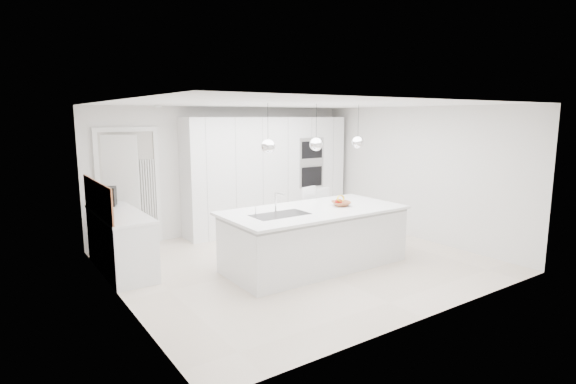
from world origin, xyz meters
TOP-DOWN VIEW (x-y plane):
  - floor at (0.00, 0.00)m, footprint 5.50×5.50m
  - wall_back at (0.00, 2.50)m, footprint 5.50×0.00m
  - wall_left at (-2.75, 0.00)m, footprint 0.00×5.00m
  - ceiling at (0.00, 0.00)m, footprint 5.50×5.50m
  - tall_cabinets at (0.80, 2.20)m, footprint 3.60×0.60m
  - oven_stack at (1.70, 1.89)m, footprint 0.62×0.04m
  - doorway_frame at (-1.95, 2.47)m, footprint 1.11×0.08m
  - hallway_door at (-2.20, 2.42)m, footprint 0.76×0.38m
  - radiator at (-1.63, 2.46)m, footprint 0.32×0.04m
  - left_base_cabinets at (-2.45, 1.20)m, footprint 0.60×1.80m
  - left_worktop at (-2.45, 1.20)m, footprint 0.62×1.82m
  - oak_backsplash at (-2.74, 1.20)m, footprint 0.02×1.80m
  - island_base at (0.10, -0.30)m, footprint 2.80×1.20m
  - island_worktop at (0.10, -0.25)m, footprint 2.84×1.40m
  - island_sink at (-0.55, -0.30)m, footprint 0.84×0.44m
  - island_tap at (-0.50, -0.10)m, footprint 0.02×0.02m
  - pendant_left at (-0.75, -0.30)m, footprint 0.20×0.20m
  - pendant_mid at (0.10, -0.30)m, footprint 0.20×0.20m
  - pendant_right at (0.95, -0.30)m, footprint 0.20×0.20m
  - fruit_bowl at (0.61, -0.31)m, footprint 0.39×0.39m
  - espresso_machine at (-2.43, 1.81)m, footprint 0.27×0.33m
  - bar_stool_left at (0.67, 0.49)m, footprint 0.46×0.56m
  - bar_stool_right at (1.12, 0.67)m, footprint 0.34×0.47m
  - apple_a at (0.59, -0.29)m, footprint 0.08×0.08m
  - apple_b at (0.57, -0.29)m, footprint 0.08×0.08m
  - apple_c at (0.56, -0.29)m, footprint 0.08×0.08m
  - banana_bunch at (0.62, -0.29)m, footprint 0.24×0.17m

SIDE VIEW (x-z plane):
  - floor at x=0.00m, z-range 0.00..0.00m
  - left_base_cabinets at x=-2.45m, z-range 0.00..0.86m
  - island_base at x=0.10m, z-range 0.00..0.86m
  - bar_stool_right at x=1.12m, z-range 0.00..1.00m
  - bar_stool_left at x=0.67m, z-range 0.00..1.08m
  - island_sink at x=-0.55m, z-range 0.73..0.91m
  - radiator at x=-1.63m, z-range 0.15..1.55m
  - left_worktop at x=-2.45m, z-range 0.86..0.90m
  - island_worktop at x=0.10m, z-range 0.86..0.90m
  - fruit_bowl at x=0.61m, z-range 0.90..0.97m
  - apple_b at x=0.57m, z-range 0.93..1.01m
  - apple_a at x=0.59m, z-range 0.93..1.01m
  - apple_c at x=0.56m, z-range 0.93..1.01m
  - hallway_door at x=-2.20m, z-range 0.00..2.00m
  - banana_bunch at x=0.62m, z-range 0.91..1.13m
  - doorway_frame at x=-1.95m, z-range -0.04..2.09m
  - island_tap at x=-0.50m, z-range 0.90..1.20m
  - espresso_machine at x=-2.43m, z-range 0.90..1.20m
  - tall_cabinets at x=0.80m, z-range 0.00..2.30m
  - oak_backsplash at x=-2.74m, z-range 0.90..1.40m
  - wall_back at x=0.00m, z-range -1.50..4.00m
  - wall_left at x=-2.75m, z-range -1.25..3.75m
  - oven_stack at x=1.70m, z-range 0.83..1.88m
  - pendant_left at x=-0.75m, z-range 1.80..2.00m
  - pendant_mid at x=0.10m, z-range 1.80..2.00m
  - pendant_right at x=0.95m, z-range 1.80..2.00m
  - ceiling at x=0.00m, z-range 2.50..2.50m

